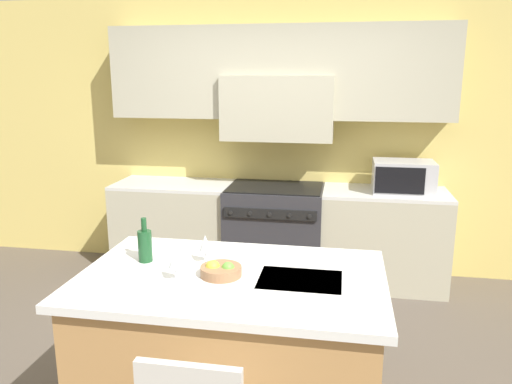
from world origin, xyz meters
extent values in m
plane|color=brown|center=(0.00, 0.00, 0.00)|extent=(10.00, 10.00, 0.00)
cube|color=#DBC166|center=(0.00, 2.04, 1.35)|extent=(10.00, 0.06, 2.70)
cube|color=#B2AD93|center=(0.00, 1.84, 1.98)|extent=(3.19, 0.34, 0.85)
cube|color=#B2AD93|center=(0.00, 1.81, 1.65)|extent=(1.05, 0.40, 0.60)
cube|color=#B2AD93|center=(-1.03, 1.70, 0.44)|extent=(1.14, 0.62, 0.88)
cube|color=silver|center=(-1.03, 1.70, 0.90)|extent=(1.14, 0.62, 0.03)
cube|color=#B2AD93|center=(1.03, 1.70, 0.44)|extent=(1.14, 0.62, 0.88)
cube|color=silver|center=(1.03, 1.70, 0.90)|extent=(1.14, 0.62, 0.03)
cube|color=#2D2D33|center=(0.00, 1.68, 0.45)|extent=(0.91, 0.66, 0.91)
cube|color=black|center=(0.00, 1.68, 0.91)|extent=(0.88, 0.61, 0.01)
cube|color=black|center=(0.00, 1.33, 0.75)|extent=(0.84, 0.02, 0.09)
cylinder|color=black|center=(-0.36, 1.32, 0.75)|extent=(0.04, 0.02, 0.04)
cylinder|color=black|center=(-0.18, 1.32, 0.75)|extent=(0.04, 0.02, 0.04)
cylinder|color=black|center=(0.00, 1.32, 0.75)|extent=(0.04, 0.02, 0.04)
cylinder|color=black|center=(0.18, 1.32, 0.75)|extent=(0.04, 0.02, 0.04)
cylinder|color=black|center=(0.36, 1.32, 0.75)|extent=(0.04, 0.02, 0.04)
cube|color=#B7B7BC|center=(1.17, 1.70, 1.06)|extent=(0.54, 0.37, 0.29)
cube|color=black|center=(1.12, 1.51, 1.06)|extent=(0.42, 0.01, 0.23)
cube|color=#B7844C|center=(0.05, -0.43, 0.43)|extent=(1.56, 0.97, 0.85)
cube|color=white|center=(0.05, -0.43, 0.87)|extent=(1.66, 1.05, 0.04)
cube|color=#2D2D30|center=(0.43, -0.43, 0.89)|extent=(0.44, 0.32, 0.01)
cylinder|color=#B2B2B7|center=(0.43, -0.24, 0.90)|extent=(0.02, 0.02, 0.00)
cylinder|color=#194723|center=(-0.49, -0.32, 0.99)|extent=(0.08, 0.08, 0.18)
cylinder|color=#194723|center=(-0.49, -0.32, 1.12)|extent=(0.03, 0.03, 0.08)
cylinder|color=white|center=(-0.22, -0.56, 0.90)|extent=(0.06, 0.06, 0.01)
cylinder|color=white|center=(-0.22, -0.56, 0.94)|extent=(0.01, 0.01, 0.07)
cone|color=white|center=(-0.22, -0.56, 1.02)|extent=(0.07, 0.07, 0.09)
cylinder|color=white|center=(-0.14, -0.28, 0.90)|extent=(0.06, 0.06, 0.01)
cylinder|color=white|center=(-0.14, -0.28, 0.94)|extent=(0.01, 0.01, 0.07)
cone|color=white|center=(-0.14, -0.28, 1.02)|extent=(0.07, 0.07, 0.09)
cylinder|color=#996B47|center=(0.00, -0.46, 0.92)|extent=(0.22, 0.22, 0.05)
sphere|color=gold|center=(-0.05, -0.46, 0.94)|extent=(0.08, 0.08, 0.08)
sphere|color=#66A83D|center=(0.04, -0.46, 0.94)|extent=(0.07, 0.07, 0.07)
camera|label=1|loc=(0.63, -2.91, 1.96)|focal=35.00mm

